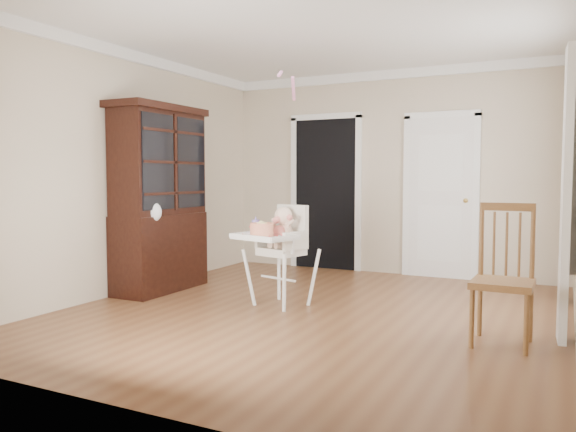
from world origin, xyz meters
The scene contains 15 objects.
floor centered at (0.00, 0.00, 0.00)m, with size 5.00×5.00×0.00m, color brown.
ceiling centered at (0.00, 0.00, 2.70)m, with size 5.00×5.00×0.00m, color white.
wall_back centered at (0.00, 2.50, 1.35)m, with size 4.50×4.50×0.00m, color beige.
wall_left centered at (-2.25, 0.00, 1.35)m, with size 5.00×5.00×0.00m, color beige.
crown_molding centered at (0.00, 0.00, 2.64)m, with size 4.50×5.00×0.12m, color white, non-canonical shape.
doorway centered at (-0.90, 2.48, 1.11)m, with size 1.06×0.05×2.22m.
closet_door centered at (0.70, 2.48, 1.02)m, with size 0.96×0.09×2.13m.
window_right centered at (2.18, 0.80, 1.29)m, with size 0.13×1.84×2.30m.
high_chair centered at (-0.40, 0.14, 0.64)m, with size 0.76×0.86×1.04m.
baby centered at (-0.39, 0.17, 0.78)m, with size 0.28×0.26×0.43m.
cake centered at (-0.48, -0.12, 0.79)m, with size 0.29×0.29×0.14m.
sippy_cup centered at (-0.65, 0.07, 0.80)m, with size 0.08×0.08×0.19m.
china_cabinet centered at (-1.99, 0.21, 1.05)m, with size 0.55×1.24×2.10m.
dining_chair centered at (1.73, -0.25, 0.51)m, with size 0.45×0.45×1.09m.
streamer centered at (-0.53, 0.37, 2.36)m, with size 0.03×0.50×0.02m, color #FF93CB, non-canonical shape.
Camera 1 is at (2.16, -4.83, 1.30)m, focal length 35.00 mm.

